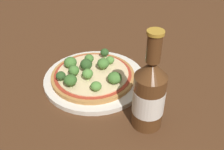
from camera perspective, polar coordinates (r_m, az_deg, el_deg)
ground_plane at (r=0.69m, az=-3.43°, el=0.25°), size 3.00×3.00×0.00m
plate at (r=0.67m, az=-3.76°, el=-0.83°), size 0.26×0.26×0.01m
pizza at (r=0.66m, az=-4.16°, el=-0.03°), size 0.21×0.21×0.01m
broccoli_floret_0 at (r=0.65m, az=-1.92°, el=2.54°), size 0.03×0.03×0.03m
broccoli_floret_1 at (r=0.60m, az=-9.06°, el=-1.12°), size 0.03×0.03×0.03m
broccoli_floret_2 at (r=0.63m, az=-11.09°, el=-0.17°), size 0.02×0.02×0.02m
broccoli_floret_3 at (r=0.70m, az=-1.59°, el=4.91°), size 0.02×0.02×0.03m
broccoli_floret_4 at (r=0.59m, az=-3.49°, el=-2.46°), size 0.03×0.03×0.02m
broccoli_floret_5 at (r=0.68m, az=-5.01°, el=3.58°), size 0.02×0.02×0.03m
broccoli_floret_6 at (r=0.61m, az=0.59°, el=-0.60°), size 0.03×0.03×0.03m
broccoli_floret_7 at (r=0.62m, az=-5.32°, el=0.27°), size 0.03×0.03×0.03m
broccoli_floret_8 at (r=0.67m, az=-9.06°, el=2.73°), size 0.03×0.03×0.03m
broccoli_floret_9 at (r=0.68m, az=-0.42°, el=3.28°), size 0.02×0.02×0.02m
broccoli_floret_10 at (r=0.64m, az=-8.31°, el=1.01°), size 0.03×0.03×0.03m
broccoli_floret_11 at (r=0.65m, az=-5.65°, el=2.30°), size 0.03×0.03×0.03m
beer_bottle at (r=0.51m, az=8.08°, el=-4.11°), size 0.06×0.06×0.21m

